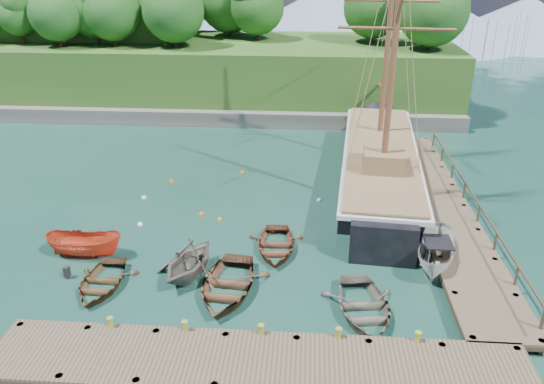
% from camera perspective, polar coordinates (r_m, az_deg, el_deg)
% --- Properties ---
extents(ground, '(160.00, 160.00, 0.00)m').
position_cam_1_polar(ground, '(26.03, -4.58, -8.56)').
color(ground, '#193A2F').
rests_on(ground, ground).
extents(dock_near, '(20.00, 3.20, 1.10)m').
position_cam_1_polar(dock_near, '(20.47, -1.55, -17.89)').
color(dock_near, '#44382B').
rests_on(dock_near, ground).
extents(dock_east, '(3.20, 24.00, 1.10)m').
position_cam_1_polar(dock_east, '(32.61, 17.71, -1.53)').
color(dock_east, '#44382B').
rests_on(dock_east, ground).
extents(bollard_0, '(0.26, 0.26, 0.45)m').
position_cam_1_polar(bollard_0, '(23.03, -16.74, -14.87)').
color(bollard_0, olive).
rests_on(bollard_0, ground).
extents(bollard_1, '(0.26, 0.26, 0.45)m').
position_cam_1_polar(bollard_1, '(22.22, -9.19, -15.66)').
color(bollard_1, olive).
rests_on(bollard_1, ground).
extents(bollard_2, '(0.26, 0.26, 0.45)m').
position_cam_1_polar(bollard_2, '(21.80, -1.16, -16.22)').
color(bollard_2, olive).
rests_on(bollard_2, ground).
extents(bollard_3, '(0.26, 0.26, 0.45)m').
position_cam_1_polar(bollard_3, '(21.78, 7.06, -16.48)').
color(bollard_3, olive).
rests_on(bollard_3, ground).
extents(bollard_4, '(0.26, 0.26, 0.45)m').
position_cam_1_polar(bollard_4, '(22.18, 15.15, -16.43)').
color(bollard_4, olive).
rests_on(bollard_4, ground).
extents(rowboat_0, '(2.87, 3.96, 0.81)m').
position_cam_1_polar(rowboat_0, '(26.13, -17.86, -9.71)').
color(rowboat_0, '#523821').
rests_on(rowboat_0, ground).
extents(rowboat_1, '(4.34, 4.67, 2.00)m').
position_cam_1_polar(rowboat_1, '(25.97, -8.83, -8.90)').
color(rowboat_1, '#665E54').
rests_on(rowboat_1, ground).
extents(rowboat_2, '(3.95, 5.21, 1.02)m').
position_cam_1_polar(rowboat_2, '(24.68, -4.87, -10.68)').
color(rowboat_2, brown).
rests_on(rowboat_2, ground).
extents(rowboat_3, '(3.85, 4.97, 0.95)m').
position_cam_1_polar(rowboat_3, '(23.65, 9.76, -12.81)').
color(rowboat_3, '#585147').
rests_on(rowboat_3, ground).
extents(rowboat_4, '(3.07, 4.20, 0.85)m').
position_cam_1_polar(rowboat_4, '(27.63, 0.38, -6.30)').
color(rowboat_4, brown).
rests_on(rowboat_4, ground).
extents(motorboat_orange, '(3.96, 1.57, 1.52)m').
position_cam_1_polar(motorboat_orange, '(28.79, -19.33, -6.48)').
color(motorboat_orange, '#D94727').
rests_on(motorboat_orange, ground).
extents(cabin_boat_white, '(2.91, 4.82, 1.75)m').
position_cam_1_polar(cabin_boat_white, '(27.50, 17.07, -7.71)').
color(cabin_boat_white, silver).
rests_on(cabin_boat_white, ground).
extents(schooner, '(6.39, 26.31, 19.06)m').
position_cam_1_polar(schooner, '(35.32, 11.46, 2.39)').
color(schooner, black).
rests_on(schooner, ground).
extents(mooring_buoy_0, '(0.33, 0.33, 0.33)m').
position_cam_1_polar(mooring_buoy_0, '(30.91, -14.00, -3.47)').
color(mooring_buoy_0, white).
rests_on(mooring_buoy_0, ground).
extents(mooring_buoy_1, '(0.33, 0.33, 0.33)m').
position_cam_1_polar(mooring_buoy_1, '(31.37, -7.59, -2.45)').
color(mooring_buoy_1, '#E45715').
rests_on(mooring_buoy_1, ground).
extents(mooring_buoy_2, '(0.30, 0.30, 0.30)m').
position_cam_1_polar(mooring_buoy_2, '(30.68, -5.65, -3.02)').
color(mooring_buoy_2, orange).
rests_on(mooring_buoy_2, ground).
extents(mooring_buoy_3, '(0.31, 0.31, 0.31)m').
position_cam_1_polar(mooring_buoy_3, '(32.92, 5.08, -0.94)').
color(mooring_buoy_3, silver).
rests_on(mooring_buoy_3, ground).
extents(mooring_buoy_4, '(0.30, 0.30, 0.30)m').
position_cam_1_polar(mooring_buoy_4, '(36.02, -10.76, 1.08)').
color(mooring_buoy_4, '#EA5B04').
rests_on(mooring_buoy_4, ground).
extents(mooring_buoy_5, '(0.30, 0.30, 0.30)m').
position_cam_1_polar(mooring_buoy_5, '(36.89, -3.22, 2.09)').
color(mooring_buoy_5, orange).
rests_on(mooring_buoy_5, ground).
extents(mooring_buoy_6, '(0.33, 0.33, 0.33)m').
position_cam_1_polar(mooring_buoy_6, '(34.07, -13.61, -0.65)').
color(mooring_buoy_6, silver).
rests_on(mooring_buoy_6, ground).
extents(mooring_buoy_7, '(0.34, 0.34, 0.34)m').
position_cam_1_polar(mooring_buoy_7, '(29.33, 0.00, -4.29)').
color(mooring_buoy_7, '#CF5B10').
rests_on(mooring_buoy_7, ground).
extents(headland, '(51.00, 19.31, 12.90)m').
position_cam_1_polar(headland, '(55.98, -13.55, 15.32)').
color(headland, '#474744').
rests_on(headland, ground).
extents(distant_ridge, '(117.00, 40.00, 10.00)m').
position_cam_1_polar(distant_ridge, '(91.95, 4.78, 18.73)').
color(distant_ridge, '#728CA5').
rests_on(distant_ridge, ground).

